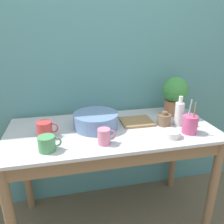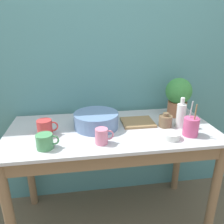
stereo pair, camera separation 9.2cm
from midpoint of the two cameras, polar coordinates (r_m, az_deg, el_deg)
name	(u,v)px [view 1 (the left image)]	position (r m, az deg, el deg)	size (l,w,h in m)	color
wall_back	(101,62)	(1.75, -4.35, 12.80)	(6.00, 0.05, 2.40)	teal
counter_table	(113,150)	(1.54, -1.52, -9.92)	(1.41, 0.66, 0.81)	#846647
potted_plant	(175,94)	(1.76, 14.63, 4.55)	(0.20, 0.20, 0.30)	#B7704C
bowl_wash_large	(96,121)	(1.50, -5.97, -2.25)	(0.31, 0.31, 0.10)	#6684B2
bottle_tall	(179,113)	(1.57, 15.56, -0.38)	(0.06, 0.06, 0.21)	white
bottle_short	(164,119)	(1.57, 11.83, -1.94)	(0.09, 0.09, 0.10)	brown
mug_green	(47,144)	(1.28, -18.59, -7.85)	(0.13, 0.09, 0.09)	#4C935B
mug_pink	(104,136)	(1.29, -4.06, -6.40)	(0.11, 0.08, 0.09)	pink
mug_red	(45,129)	(1.44, -18.88, -4.36)	(0.13, 0.09, 0.10)	#C63838
bowl_small_enamel_white	(171,134)	(1.41, 13.46, -5.56)	(0.11, 0.11, 0.04)	silver
utensil_cup	(190,124)	(1.48, 18.05, -3.10)	(0.10, 0.10, 0.23)	#CC4C7F
tray_board	(137,121)	(1.59, 4.78, -2.51)	(0.23, 0.19, 0.02)	#99754C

